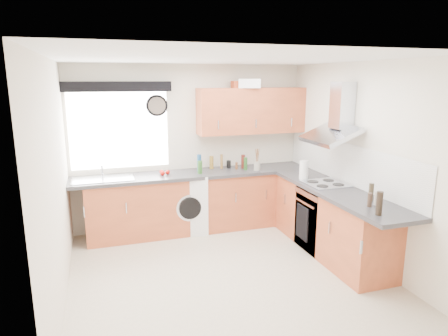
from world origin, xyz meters
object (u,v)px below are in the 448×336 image
object	(u,v)px
oven	(323,218)
washing_machine	(186,202)
upper_cabinets	(252,111)
extractor_hood	(336,120)

from	to	relation	value
oven	washing_machine	size ratio (longest dim) A/B	0.94
oven	upper_cabinets	world-z (taller)	upper_cabinets
extractor_hood	upper_cabinets	xyz separation A→B (m)	(-0.65, 1.33, 0.03)
oven	washing_machine	bearing A→B (deg)	143.52
oven	upper_cabinets	bearing A→B (deg)	112.54
upper_cabinets	washing_machine	bearing A→B (deg)	-174.55
upper_cabinets	washing_machine	xyz separation A→B (m)	(-1.10, -0.10, -1.35)
oven	upper_cabinets	xyz separation A→B (m)	(-0.55, 1.32, 1.38)
upper_cabinets	washing_machine	world-z (taller)	upper_cabinets
extractor_hood	washing_machine	size ratio (longest dim) A/B	0.86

